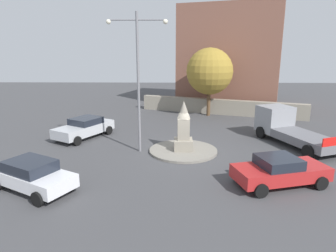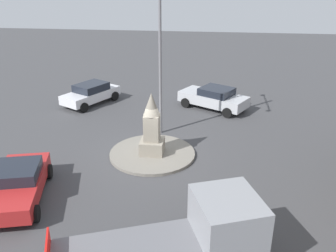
% 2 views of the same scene
% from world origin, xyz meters
% --- Properties ---
extents(ground_plane, '(80.00, 80.00, 0.00)m').
position_xyz_m(ground_plane, '(0.00, 0.00, 0.00)').
color(ground_plane, '#424244').
extents(traffic_island, '(4.24, 4.24, 0.14)m').
position_xyz_m(traffic_island, '(0.00, 0.00, 0.07)').
color(traffic_island, gray).
rests_on(traffic_island, ground).
extents(monument, '(1.13, 1.13, 3.09)m').
position_xyz_m(monument, '(0.00, 0.00, 1.47)').
color(monument, gray).
rests_on(monument, traffic_island).
extents(streetlamp, '(3.51, 0.28, 8.30)m').
position_xyz_m(streetlamp, '(2.72, -0.04, 4.99)').
color(streetlamp, slate).
rests_on(streetlamp, ground).
extents(car_red_waiting, '(4.68, 2.92, 1.40)m').
position_xyz_m(car_red_waiting, '(-4.36, 4.66, 0.72)').
color(car_red_waiting, '#B22323').
rests_on(car_red_waiting, ground).
extents(car_white_far_side, '(4.40, 3.45, 1.41)m').
position_xyz_m(car_white_far_side, '(6.99, 5.38, 0.74)').
color(car_white_far_side, silver).
rests_on(car_white_far_side, ground).
extents(car_silver_passing, '(3.81, 4.79, 1.44)m').
position_xyz_m(car_silver_passing, '(7.03, -2.97, 0.75)').
color(car_silver_passing, '#B7BABF').
rests_on(car_silver_passing, ground).
extents(truck_grey_near_island, '(4.17, 6.57, 2.28)m').
position_xyz_m(truck_grey_near_island, '(-7.17, -2.16, 1.04)').
color(truck_grey_near_island, gray).
rests_on(truck_grey_near_island, ground).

